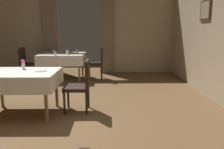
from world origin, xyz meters
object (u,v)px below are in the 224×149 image
Objects in this scene: flower_vase_mid at (23,64)px; chair_far_right at (98,62)px; glass_far_c at (67,52)px; glass_far_d at (77,51)px; chair_mid_right at (81,83)px; dining_table_far at (62,57)px; glass_far_a at (55,53)px; dining_table_mid at (20,77)px; glass_far_b at (54,51)px; plate_mid_b at (41,71)px; chair_far_left at (27,62)px.

chair_far_right is at bearing 64.97° from flower_vase_mid.
glass_far_d is (0.24, 0.31, -0.00)m from glass_far_c.
chair_mid_right is 2.87m from glass_far_d.
glass_far_a is at bearing -108.91° from dining_table_far.
glass_far_c is (0.37, 2.39, -0.04)m from flower_vase_mid.
dining_table_mid is 2.84m from dining_table_far.
glass_far_b is 0.82× the size of glass_far_d.
glass_far_a is (-0.12, -0.35, 0.14)m from dining_table_far.
flower_vase_mid is at bearing 152.29° from plate_mid_b.
chair_mid_right is 3.15m from glass_far_b.
chair_far_left is at bearing 113.90° from plate_mid_b.
glass_far_a is (0.06, 2.25, -0.05)m from flower_vase_mid.
glass_far_a is 0.77× the size of glass_far_d.
glass_far_a reaches higher than dining_table_far.
chair_far_left is 10.40× the size of glass_far_a.
chair_mid_right is at bearing -93.69° from chair_far_right.
chair_far_right reaches higher than flower_vase_mid.
dining_table_mid is at bearing -174.05° from plate_mid_b.
flower_vase_mid is at bearing -91.55° from glass_far_a.
chair_mid_right is at bearing -68.50° from glass_far_b.
glass_far_c is at bearing -165.48° from chair_far_right.
dining_table_far is 7.35× the size of flower_vase_mid.
chair_mid_right reaches higher than glass_far_d.
dining_table_far is 2.62m from flower_vase_mid.
chair_mid_right is 9.82× the size of glass_far_b.
glass_far_d is at bearing 39.53° from glass_far_a.
flower_vase_mid is (-1.04, 0.12, 0.33)m from chair_mid_right.
plate_mid_b is at bearing -86.28° from dining_table_far.
chair_far_right is at bearing -8.27° from glass_far_b.
dining_table_far is 0.40m from glass_far_a.
glass_far_b is at bearing 18.07° from chair_far_left.
chair_mid_right is at bearing 5.90° from plate_mid_b.
chair_far_right is 1.24m from glass_far_a.
plate_mid_b is 2.90m from glass_far_d.
chair_far_left reaches higher than glass_far_c.
plate_mid_b is 2.58m from glass_far_c.
chair_far_right reaches higher than glass_far_a.
chair_mid_right is at bearing -67.53° from glass_far_a.
dining_table_far is 1.05m from chair_far_right.
glass_far_d is (-0.61, 0.09, 0.29)m from chair_far_right.
dining_table_mid is at bearing -101.34° from glass_far_d.
plate_mid_b is 2.21× the size of glass_far_b.
chair_mid_right reaches higher than dining_table_mid.
flower_vase_mid is 1.87× the size of glass_far_b.
plate_mid_b is at bearing -90.12° from glass_far_c.
dining_table_mid is at bearing -87.58° from glass_far_b.
chair_mid_right reaches higher than plate_mid_b.
glass_far_a is at bearing -156.05° from glass_far_c.
dining_table_mid is 10.67× the size of glass_far_c.
plate_mid_b is at bearing 5.95° from dining_table_mid.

